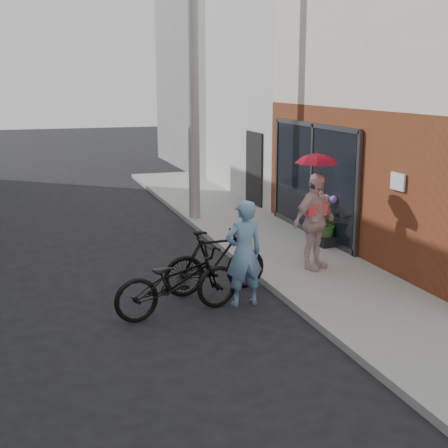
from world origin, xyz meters
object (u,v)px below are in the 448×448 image
utility_pole (193,82)px  kimono_woman (314,222)px  officer (244,253)px  planter (327,241)px  bike_left (177,281)px  bike_right (215,261)px

utility_pole → kimono_woman: size_ratio=3.92×
officer → planter: officer is taller
officer → bike_left: size_ratio=0.84×
utility_pole → officer: size_ratio=4.07×
planter → kimono_woman: bearing=-126.1°
utility_pole → kimono_woman: (0.90, -4.97, -2.49)m
utility_pole → officer: bearing=-98.2°
bike_left → bike_right: size_ratio=1.11×
bike_right → kimono_woman: bearing=-84.2°
officer → planter: bearing=-142.2°
utility_pole → officer: 6.68m
officer → planter: size_ratio=4.48×
utility_pole → officer: utility_pole is taller
kimono_woman → bike_left: bearing=179.0°
bike_left → planter: bike_left is taller
bike_left → kimono_woman: 3.16m
utility_pole → kimono_woman: utility_pole is taller
utility_pole → bike_right: (-1.13, -5.37, -2.95)m
officer → bike_right: (-0.25, 0.71, -0.31)m
bike_right → bike_left: bearing=127.3°
officer → bike_right: size_ratio=0.94×
officer → bike_right: bearing=-74.2°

